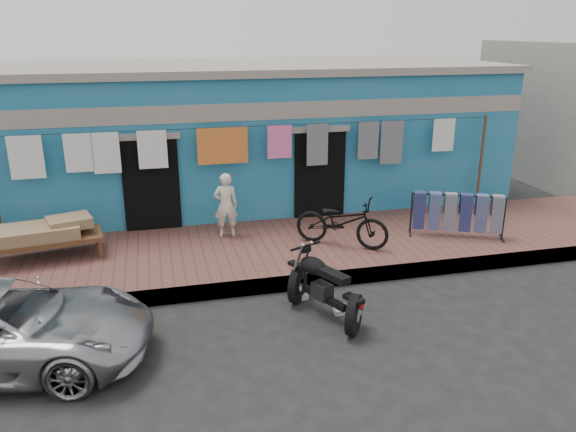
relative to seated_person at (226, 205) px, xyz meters
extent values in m
plane|color=black|center=(0.82, -3.71, -0.89)|extent=(80.00, 80.00, 0.00)
cube|color=brown|center=(0.82, -0.71, -0.76)|extent=(28.00, 3.00, 0.25)
cube|color=gray|center=(0.82, -2.16, -0.76)|extent=(28.00, 0.10, 0.25)
cube|color=#1C6D98|center=(0.82, 3.29, 0.71)|extent=(12.00, 5.00, 3.20)
cube|color=#9E9384|center=(0.82, 0.85, 1.66)|extent=(12.00, 0.14, 0.35)
cube|color=#9E9384|center=(0.82, 3.29, 2.39)|extent=(12.20, 5.20, 0.16)
cube|color=black|center=(-1.38, 0.77, 0.16)|extent=(1.10, 0.10, 2.10)
cube|color=black|center=(2.12, 0.77, 0.16)|extent=(1.10, 0.10, 2.10)
cylinder|color=brown|center=(5.82, 0.54, 0.41)|extent=(0.06, 0.06, 2.10)
cylinder|color=black|center=(0.82, 0.54, 1.41)|extent=(10.00, 0.01, 0.01)
cube|color=silver|center=(-3.56, 0.54, 1.01)|extent=(0.60, 0.02, 0.81)
cube|color=silver|center=(-2.65, 0.54, 1.05)|extent=(0.50, 0.02, 0.73)
cube|color=silver|center=(-2.15, 0.54, 1.02)|extent=(0.50, 0.02, 0.78)
cube|color=silver|center=(-1.30, 0.54, 1.04)|extent=(0.55, 0.02, 0.74)
cube|color=#CC4C26|center=(0.05, 0.54, 1.05)|extent=(1.00, 0.02, 0.72)
cube|color=pink|center=(1.20, 0.54, 1.08)|extent=(0.50, 0.02, 0.67)
cube|color=slate|center=(2.00, 0.54, 0.98)|extent=(0.45, 0.02, 0.86)
cube|color=slate|center=(3.11, 0.54, 1.02)|extent=(0.45, 0.02, 0.79)
cube|color=slate|center=(3.64, 0.54, 0.95)|extent=(0.50, 0.02, 0.92)
cube|color=silver|center=(4.84, 0.54, 1.06)|extent=(0.50, 0.02, 0.71)
imported|color=beige|center=(0.00, 0.00, 0.00)|extent=(0.47, 0.32, 1.27)
imported|color=black|center=(2.02, -1.02, -0.06)|extent=(1.80, 1.52, 1.14)
cube|color=silver|center=(0.85, -2.51, -0.84)|extent=(0.21, 0.17, 0.08)
cube|color=silver|center=(1.12, -2.51, -0.84)|extent=(0.21, 0.20, 0.08)
cube|color=silver|center=(1.28, -3.12, -0.85)|extent=(0.16, 0.20, 0.07)
camera|label=1|loc=(-1.30, -10.36, 3.25)|focal=35.00mm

